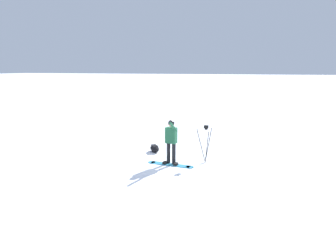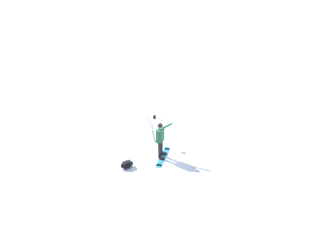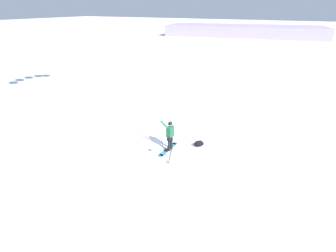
# 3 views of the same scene
# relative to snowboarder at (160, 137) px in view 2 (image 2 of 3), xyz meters

# --- Properties ---
(ground_plane) EXTENTS (300.00, 300.00, 0.00)m
(ground_plane) POSITION_rel_snowboarder_xyz_m (-0.03, 0.10, -1.05)
(ground_plane) COLOR white
(snowboarder) EXTENTS (0.70, 0.47, 1.74)m
(snowboarder) POSITION_rel_snowboarder_xyz_m (0.00, 0.00, 0.00)
(snowboarder) COLOR black
(snowboarder) RESTS_ON ground_plane
(snowboard) EXTENTS (0.36, 1.81, 0.10)m
(snowboard) POSITION_rel_snowboarder_xyz_m (-0.11, -0.01, -1.02)
(snowboard) COLOR teal
(snowboard) RESTS_ON ground_plane
(gear_bag_large) EXTENTS (0.65, 0.64, 0.31)m
(gear_bag_large) POSITION_rel_snowboarder_xyz_m (1.25, 1.11, -0.88)
(gear_bag_large) COLOR black
(gear_bag_large) RESTS_ON ground_plane
(camera_tripod) EXTENTS (0.71, 0.56, 1.48)m
(camera_tripod) POSITION_rel_snowboarder_xyz_m (0.55, -1.22, -0.00)
(camera_tripod) COLOR #262628
(camera_tripod) RESTS_ON ground_plane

